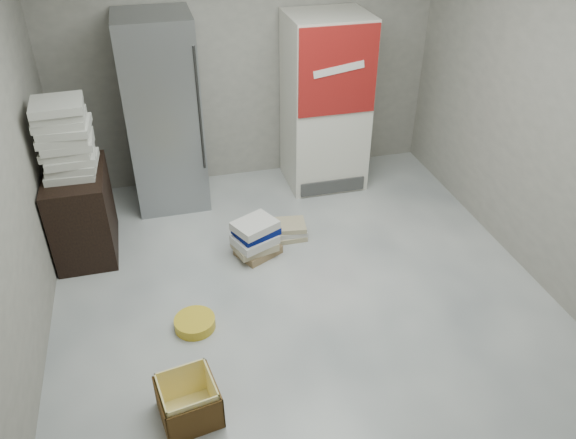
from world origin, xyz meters
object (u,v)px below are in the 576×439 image
Objects in this scene: coke_cooler at (325,103)px; wood_shelf at (82,213)px; phonebook_stack_main at (256,239)px; cardboard_box at (189,403)px; steel_fridge at (163,114)px.

wood_shelf is at bearing -163.72° from coke_cooler.
wood_shelf reaches higher than phonebook_stack_main.
coke_cooler reaches higher than phonebook_stack_main.
coke_cooler reaches higher than cardboard_box.
steel_fridge is 1.57m from phonebook_stack_main.
wood_shelf is at bearing 99.27° from cardboard_box.
coke_cooler is 3.76× the size of phonebook_stack_main.
steel_fridge reaches higher than phonebook_stack_main.
steel_fridge is 1.65m from coke_cooler.
steel_fridge is 2.93m from cardboard_box.
steel_fridge is at bearing 179.82° from coke_cooler.
wood_shelf is (-0.83, -0.73, -0.55)m from steel_fridge.
wood_shelf is 1.90× the size of cardboard_box.
phonebook_stack_main is 1.78m from cardboard_box.
phonebook_stack_main is (1.47, -0.48, -0.22)m from wood_shelf.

